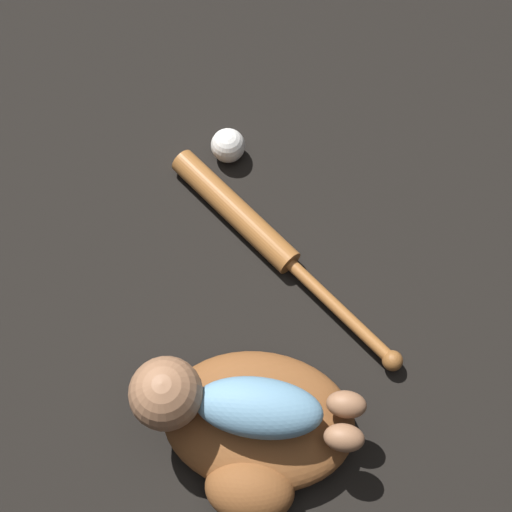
% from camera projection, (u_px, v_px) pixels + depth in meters
% --- Properties ---
extents(ground_plane, '(6.00, 6.00, 0.00)m').
position_uv_depth(ground_plane, '(237.00, 435.00, 1.23)').
color(ground_plane, black).
extents(baseball_glove, '(0.38, 0.34, 0.09)m').
position_uv_depth(baseball_glove, '(258.00, 431.00, 1.19)').
color(baseball_glove, brown).
rests_on(baseball_glove, ground).
extents(baby_figure, '(0.38, 0.19, 0.12)m').
position_uv_depth(baby_figure, '(224.00, 402.00, 1.11)').
color(baby_figure, '#6693B2').
rests_on(baby_figure, baseball_glove).
extents(baseball_bat, '(0.37, 0.50, 0.05)m').
position_uv_depth(baseball_bat, '(256.00, 230.00, 1.37)').
color(baseball_bat, '#9E602D').
rests_on(baseball_bat, ground).
extents(baseball, '(0.07, 0.07, 0.07)m').
position_uv_depth(baseball, '(229.00, 145.00, 1.44)').
color(baseball, white).
rests_on(baseball, ground).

